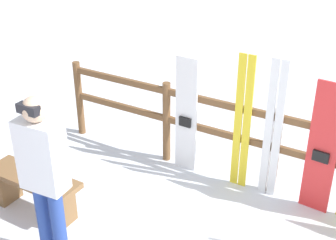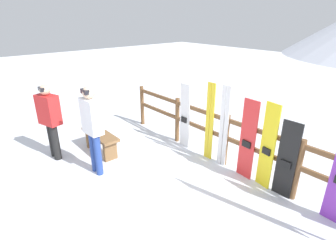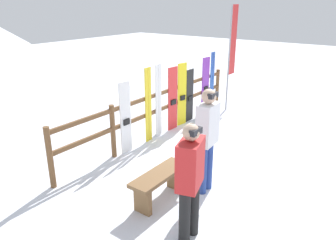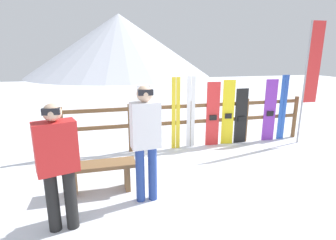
{
  "view_description": "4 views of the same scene",
  "coord_description": "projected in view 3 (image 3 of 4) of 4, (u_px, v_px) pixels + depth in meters",
  "views": [
    {
      "loc": [
        1.25,
        -2.4,
        3.29
      ],
      "look_at": [
        -0.87,
        1.22,
        1.13
      ],
      "focal_mm": 50.0,
      "sensor_mm": 36.0,
      "label": 1
    },
    {
      "loc": [
        2.8,
        -1.82,
        2.87
      ],
      "look_at": [
        -0.71,
        1.21,
        1.01
      ],
      "focal_mm": 28.0,
      "sensor_mm": 36.0,
      "label": 2
    },
    {
      "loc": [
        -5.6,
        -2.29,
        2.96
      ],
      "look_at": [
        -1.08,
        1.04,
        0.92
      ],
      "focal_mm": 35.0,
      "sensor_mm": 36.0,
      "label": 3
    },
    {
      "loc": [
        -2.0,
        -3.51,
        2.14
      ],
      "look_at": [
        -0.81,
        1.19,
        0.92
      ],
      "focal_mm": 28.0,
      "sensor_mm": 36.0,
      "label": 4
    }
  ],
  "objects": [
    {
      "name": "ground_plane",
      "position": [
        242.0,
        159.0,
        6.52
      ],
      "size": [
        40.0,
        40.0,
        0.0
      ],
      "primitive_type": "plane",
      "color": "white"
    },
    {
      "name": "fence",
      "position": [
        158.0,
        108.0,
        7.48
      ],
      "size": [
        5.83,
        0.1,
        1.09
      ],
      "color": "brown",
      "rests_on": "ground"
    },
    {
      "name": "bench",
      "position": [
        160.0,
        181.0,
        5.06
      ],
      "size": [
        1.1,
        0.36,
        0.48
      ],
      "color": "brown",
      "rests_on": "ground"
    },
    {
      "name": "person_white",
      "position": [
        207.0,
        133.0,
        5.1
      ],
      "size": [
        0.43,
        0.26,
        1.73
      ],
      "color": "navy",
      "rests_on": "ground"
    },
    {
      "name": "person_red",
      "position": [
        190.0,
        176.0,
        4.05
      ],
      "size": [
        0.52,
        0.38,
        1.61
      ],
      "color": "black",
      "rests_on": "ground"
    },
    {
      "name": "snowboard_white",
      "position": [
        126.0,
        118.0,
        6.57
      ],
      "size": [
        0.29,
        0.06,
        1.49
      ],
      "color": "white",
      "rests_on": "ground"
    },
    {
      "name": "ski_pair_yellow",
      "position": [
        148.0,
        105.0,
        7.09
      ],
      "size": [
        0.19,
        0.02,
        1.66
      ],
      "color": "yellow",
      "rests_on": "ground"
    },
    {
      "name": "ski_pair_white",
      "position": [
        158.0,
        101.0,
        7.36
      ],
      "size": [
        0.19,
        0.02,
        1.67
      ],
      "color": "white",
      "rests_on": "ground"
    },
    {
      "name": "snowboard_red",
      "position": [
        173.0,
        99.0,
        7.8
      ],
      "size": [
        0.32,
        0.07,
        1.53
      ],
      "color": "red",
      "rests_on": "ground"
    },
    {
      "name": "snowboard_yellow",
      "position": [
        182.0,
        95.0,
        8.09
      ],
      "size": [
        0.29,
        0.09,
        1.56
      ],
      "color": "yellow",
      "rests_on": "ground"
    },
    {
      "name": "snowboard_black_stripe",
      "position": [
        190.0,
        96.0,
        8.4
      ],
      "size": [
        0.32,
        0.06,
        1.35
      ],
      "color": "black",
      "rests_on": "ground"
    },
    {
      "name": "snowboard_purple",
      "position": [
        205.0,
        86.0,
        8.96
      ],
      "size": [
        0.31,
        0.07,
        1.55
      ],
      "color": "purple",
      "rests_on": "ground"
    },
    {
      "name": "ski_pair_blue",
      "position": [
        212.0,
        81.0,
        9.23
      ],
      "size": [
        0.2,
        0.02,
        1.65
      ],
      "color": "blue",
      "rests_on": "ground"
    },
    {
      "name": "rental_flag",
      "position": [
        232.0,
        47.0,
        8.98
      ],
      "size": [
        0.4,
        0.04,
        2.88
      ],
      "color": "#99999E",
      "rests_on": "ground"
    }
  ]
}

